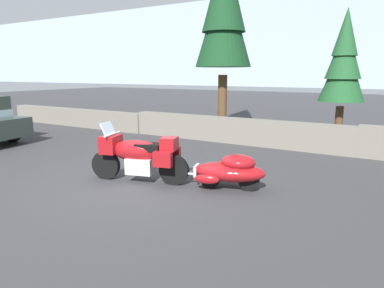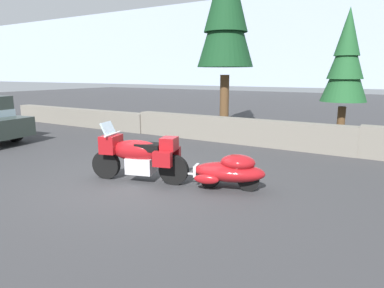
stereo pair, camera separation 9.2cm
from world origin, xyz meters
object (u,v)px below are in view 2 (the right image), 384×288
(touring_motorcycle, at_px, (138,155))
(pine_tree_tall, at_px, (226,3))
(pine_tree_far_right, at_px, (346,60))
(car_shaped_trailer, at_px, (230,170))

(touring_motorcycle, distance_m, pine_tree_tall, 8.49)
(pine_tree_tall, height_order, pine_tree_far_right, pine_tree_tall)
(car_shaped_trailer, xyz_separation_m, pine_tree_far_right, (1.20, 6.28, 2.41))
(pine_tree_tall, xyz_separation_m, pine_tree_far_right, (4.55, -0.25, -2.27))
(touring_motorcycle, bearing_deg, pine_tree_far_right, 64.98)
(car_shaped_trailer, distance_m, pine_tree_tall, 8.70)
(pine_tree_far_right, bearing_deg, car_shaped_trailer, -100.86)
(car_shaped_trailer, relative_size, pine_tree_far_right, 0.49)
(touring_motorcycle, relative_size, pine_tree_far_right, 0.50)
(touring_motorcycle, relative_size, car_shaped_trailer, 1.02)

